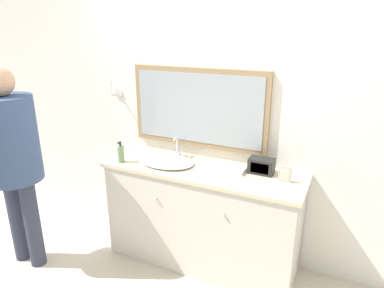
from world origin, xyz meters
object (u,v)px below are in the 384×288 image
person (12,150)px  appliance_box (261,166)px  sink_basin (167,161)px  soap_bottle (121,154)px  picture_frame (285,174)px

person → appliance_box: bearing=22.9°
sink_basin → appliance_box: (0.79, 0.14, 0.04)m
soap_bottle → person: bearing=-145.0°
sink_basin → person: person is taller
picture_frame → appliance_box: bearing=156.5°
person → soap_bottle: bearing=35.0°
soap_bottle → picture_frame: 1.38m
sink_basin → picture_frame: 0.99m
person → sink_basin: bearing=31.1°
picture_frame → person: size_ratio=0.07×
appliance_box → person: (-1.87, -0.79, 0.10)m
sink_basin → appliance_box: sink_basin is taller
appliance_box → picture_frame: picture_frame is taller
soap_bottle → person: person is taller
appliance_box → picture_frame: (0.20, -0.09, 0.00)m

